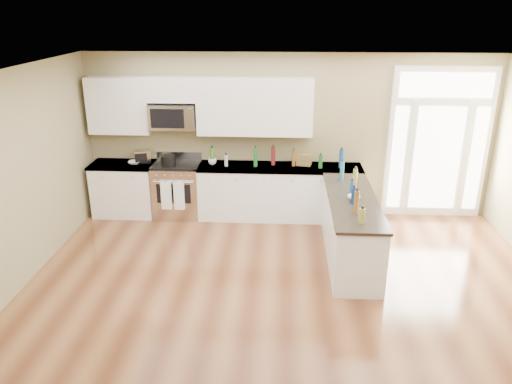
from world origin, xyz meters
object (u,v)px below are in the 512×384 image
Objects in this scene: kitchen_range at (178,189)px; peninsula_cabinet at (350,230)px; stockpot at (168,160)px; toaster_oven at (143,156)px.

peninsula_cabinet is at bearing -26.95° from kitchen_range.
stockpot is at bearing 155.58° from peninsula_cabinet.
peninsula_cabinet is 8.86× the size of toaster_oven.
stockpot reaches higher than peninsula_cabinet.
kitchen_range is at bearing 153.05° from peninsula_cabinet.
kitchen_range is 4.13× the size of toaster_oven.
kitchen_range is 0.83m from toaster_oven.
kitchen_range is 4.41× the size of stockpot.
kitchen_range is at bearing 45.20° from stockpot.
kitchen_range is 0.58m from stockpot.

